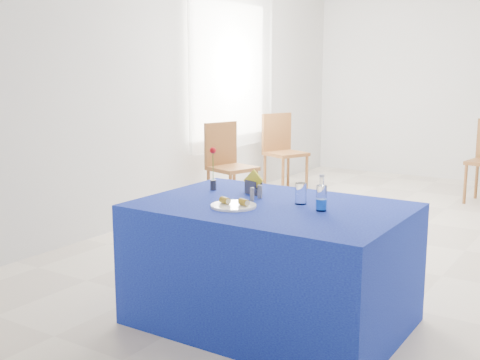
{
  "coord_description": "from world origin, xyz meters",
  "views": [
    {
      "loc": [
        1.64,
        -5.33,
        1.58
      ],
      "look_at": [
        -0.27,
        -2.37,
        0.92
      ],
      "focal_mm": 45.0,
      "sensor_mm": 36.0,
      "label": 1
    }
  ],
  "objects_px": {
    "chair_win_b": "(282,147)",
    "water_bottle": "(321,199)",
    "blue_table": "(271,264)",
    "chair_win_a": "(227,160)",
    "plate": "(233,206)"
  },
  "relations": [
    {
      "from": "blue_table",
      "to": "chair_win_b",
      "type": "distance_m",
      "value": 4.15
    },
    {
      "from": "chair_win_b",
      "to": "water_bottle",
      "type": "bearing_deg",
      "value": -124.53
    },
    {
      "from": "blue_table",
      "to": "plate",
      "type": "bearing_deg",
      "value": -129.09
    },
    {
      "from": "water_bottle",
      "to": "chair_win_b",
      "type": "bearing_deg",
      "value": 121.96
    },
    {
      "from": "plate",
      "to": "water_bottle",
      "type": "xyz_separation_m",
      "value": [
        0.48,
        0.2,
        0.06
      ]
    },
    {
      "from": "blue_table",
      "to": "chair_win_b",
      "type": "relative_size",
      "value": 1.6
    },
    {
      "from": "blue_table",
      "to": "chair_win_b",
      "type": "height_order",
      "value": "chair_win_b"
    },
    {
      "from": "plate",
      "to": "water_bottle",
      "type": "height_order",
      "value": "water_bottle"
    },
    {
      "from": "water_bottle",
      "to": "chair_win_a",
      "type": "bearing_deg",
      "value": 133.7
    },
    {
      "from": "chair_win_b",
      "to": "blue_table",
      "type": "bearing_deg",
      "value": -128.39
    },
    {
      "from": "blue_table",
      "to": "chair_win_a",
      "type": "bearing_deg",
      "value": 129.2
    },
    {
      "from": "plate",
      "to": "chair_win_a",
      "type": "relative_size",
      "value": 0.28
    },
    {
      "from": "water_bottle",
      "to": "plate",
      "type": "bearing_deg",
      "value": -157.75
    },
    {
      "from": "blue_table",
      "to": "chair_win_a",
      "type": "distance_m",
      "value": 3.06
    },
    {
      "from": "chair_win_a",
      "to": "chair_win_b",
      "type": "distance_m",
      "value": 1.29
    }
  ]
}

